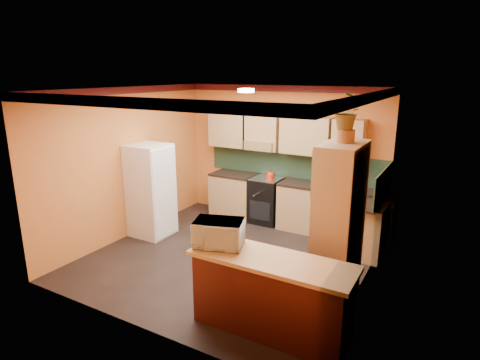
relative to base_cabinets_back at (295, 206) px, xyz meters
name	(u,v)px	position (x,y,z in m)	size (l,w,h in m)	color
room_shell	(237,129)	(-0.42, -1.52, 1.65)	(4.24, 4.24, 2.72)	black
base_cabinets_back	(295,206)	(0.00, 0.00, 0.00)	(3.65, 0.60, 0.88)	tan
countertop_back	(296,183)	(0.00, 0.00, 0.46)	(3.65, 0.62, 0.04)	black
stove	(266,200)	(-0.62, 0.00, 0.02)	(0.58, 0.58, 0.91)	black
kettle	(270,175)	(-0.52, -0.05, 0.56)	(0.17, 0.17, 0.18)	#AD1F0B
sink	(336,187)	(0.78, 0.00, 0.50)	(0.48, 0.40, 0.03)	silver
base_cabinets_right	(358,230)	(1.36, -0.64, 0.00)	(0.60, 0.80, 0.88)	tan
countertop_right	(360,203)	(1.36, -0.64, 0.46)	(0.62, 0.80, 0.04)	black
fridge	(151,190)	(-2.19, -1.63, 0.41)	(0.68, 0.66, 1.70)	white
pantry	(339,223)	(1.41, -2.05, 0.61)	(0.48, 0.90, 2.10)	tan
fern_pot	(346,136)	(1.41, -2.00, 1.74)	(0.22, 0.22, 0.16)	brown
fern	(347,111)	(1.41, -2.00, 2.04)	(0.40, 0.35, 0.44)	tan
breakfast_bar	(271,297)	(0.98, -3.19, 0.00)	(1.80, 0.55, 0.88)	#481910
bar_top	(271,260)	(0.98, -3.19, 0.47)	(1.90, 0.65, 0.05)	tan
microwave	(219,233)	(0.28, -3.19, 0.65)	(0.58, 0.39, 0.32)	white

